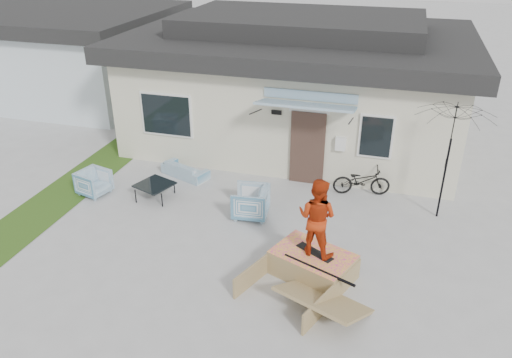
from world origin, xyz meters
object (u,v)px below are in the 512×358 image
(bicycle, at_px, (362,178))
(skateboard, at_px, (315,252))
(patio_umbrella, at_px, (449,153))
(armchair_left, at_px, (94,181))
(skate_ramp, at_px, (313,265))
(coffee_table, at_px, (155,191))
(skater, at_px, (317,216))
(armchair_right, at_px, (250,201))
(loveseat, at_px, (185,167))

(bicycle, relative_size, skateboard, 1.78)
(bicycle, distance_m, patio_umbrella, 2.42)
(armchair_left, bearing_deg, bicycle, -59.51)
(armchair_left, bearing_deg, skate_ramp, -92.05)
(coffee_table, distance_m, skater, 5.24)
(coffee_table, height_order, skate_ramp, skate_ramp)
(armchair_right, xyz_separation_m, skater, (1.95, -1.88, 0.98))
(armchair_left, bearing_deg, armchair_right, -74.75)
(coffee_table, xyz_separation_m, skateboard, (4.67, -2.06, 0.35))
(skate_ramp, height_order, skateboard, skateboard)
(skater, bearing_deg, skate_ramp, 82.79)
(bicycle, height_order, skater, skater)
(armchair_right, bearing_deg, loveseat, -129.32)
(skateboard, bearing_deg, patio_umbrella, 81.00)
(patio_umbrella, height_order, skater, skater)
(bicycle, bearing_deg, patio_umbrella, -120.62)
(loveseat, xyz_separation_m, skater, (4.42, -3.49, 1.13))
(armchair_left, height_order, patio_umbrella, patio_umbrella)
(armchair_left, relative_size, patio_umbrella, 0.35)
(loveseat, height_order, armchair_left, armchair_left)
(coffee_table, distance_m, skateboard, 5.11)
(bicycle, height_order, patio_umbrella, patio_umbrella)
(armchair_right, distance_m, bicycle, 3.20)
(armchair_left, bearing_deg, loveseat, -34.39)
(loveseat, distance_m, skateboard, 5.64)
(patio_umbrella, bearing_deg, skateboard, -128.81)
(armchair_right, bearing_deg, skateboard, 39.97)
(loveseat, relative_size, coffee_table, 1.73)
(armchair_right, bearing_deg, coffee_table, -99.89)
(armchair_left, distance_m, coffee_table, 1.70)
(coffee_table, relative_size, patio_umbrella, 0.39)
(armchair_left, xyz_separation_m, coffee_table, (1.68, 0.25, -0.17))
(bicycle, bearing_deg, armchair_left, 93.55)
(loveseat, distance_m, skate_ramp, 5.65)
(armchair_right, bearing_deg, patio_umbrella, 100.02)
(loveseat, bearing_deg, coffee_table, 101.27)
(patio_umbrella, bearing_deg, armchair_left, -171.19)
(coffee_table, distance_m, patio_umbrella, 7.47)
(loveseat, height_order, skateboard, skateboard)
(skate_ramp, bearing_deg, coffee_table, 177.34)
(armchair_right, distance_m, skater, 2.88)
(skater, bearing_deg, coffee_table, -9.27)
(coffee_table, distance_m, bicycle, 5.55)
(coffee_table, bearing_deg, skate_ramp, -24.38)
(patio_umbrella, xyz_separation_m, skater, (-2.56, -3.18, -0.33))
(bicycle, bearing_deg, loveseat, 81.03)
(patio_umbrella, xyz_separation_m, skate_ramp, (-2.58, -3.23, -1.48))
(patio_umbrella, bearing_deg, armchair_right, -163.87)
(armchair_left, relative_size, skate_ramp, 0.36)
(armchair_right, xyz_separation_m, skate_ramp, (1.93, -1.93, -0.17))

